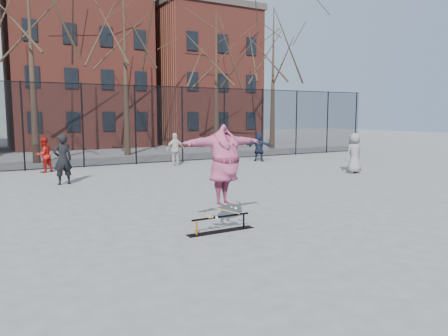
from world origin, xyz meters
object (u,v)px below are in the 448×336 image
skater (224,171)px  bystander_navy (259,147)px  bystander_red (44,155)px  bystander_white (175,150)px  bystander_extra (354,153)px  skate_rail (221,225)px  bystander_black (63,159)px  skateboard (224,213)px

skater → bystander_navy: skater is taller
skater → bystander_red: bearing=90.8°
bystander_white → bystander_extra: bystander_extra is taller
skater → skate_rail: bearing=171.8°
skate_rail → bystander_extra: bystander_extra is taller
skate_rail → skater: (0.09, 0.00, 1.18)m
skater → bystander_black: 8.63m
bystander_black → bystander_white: bystander_black is taller
bystander_white → bystander_extra: (5.59, -6.32, 0.06)m
bystander_extra → skate_rail: bearing=31.7°
skateboard → skater: size_ratio=0.36×
bystander_black → bystander_navy: (10.62, 2.88, -0.12)m
skateboard → bystander_navy: size_ratio=0.49×
skate_rail → skater: skater is taller
skateboard → skate_rail: bearing=180.0°
bystander_white → bystander_navy: (4.78, -0.31, -0.01)m
bystander_navy → bystander_extra: bystander_extra is taller
skateboard → bystander_navy: bearing=52.2°
skateboard → bystander_red: bearing=99.1°
bystander_red → bystander_navy: bystander_navy is taller
skater → bystander_navy: (8.76, 11.30, -0.52)m
bystander_red → bystander_extra: (11.53, -7.00, 0.10)m
bystander_extra → bystander_navy: bearing=-79.4°
bystander_white → bystander_extra: size_ratio=0.93×
skateboard → skater: bearing=0.0°
skate_rail → bystander_white: bystander_white is taller
bystander_white → bystander_black: bearing=30.8°
bystander_navy → skate_rail: bearing=96.8°
bystander_black → bystander_extra: bystander_black is taller
bystander_red → skater: bearing=68.9°
bystander_red → bystander_extra: bystander_extra is taller
skate_rail → skateboard: skateboard is taller
skate_rail → bystander_black: (-1.77, 8.42, 0.78)m
skater → bystander_extra: size_ratio=1.23×
skateboard → bystander_black: 8.63m
bystander_navy → skateboard: bearing=97.0°
bystander_black → bystander_white: (5.84, 3.20, -0.11)m
skater → bystander_extra: skater is taller
skater → bystander_navy: bearing=44.0°
bystander_red → bystander_black: bearing=61.4°
bystander_navy → bystander_white: bearing=41.1°
bystander_navy → bystander_extra: size_ratio=0.91×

